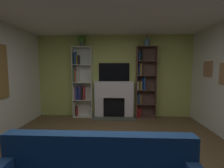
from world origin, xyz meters
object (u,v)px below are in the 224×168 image
object	(u,v)px
bookshelf_right	(144,83)
bookshelf_left	(81,83)
fireplace	(114,98)
vase_with_flowers	(147,42)
coffee_table	(103,159)
tv	(114,72)
potted_plant	(82,40)

from	to	relation	value
bookshelf_right	bookshelf_left	bearing A→B (deg)	-179.99
bookshelf_left	bookshelf_right	xyz separation A→B (m)	(2.00, 0.00, 0.02)
fireplace	bookshelf_right	distance (m)	1.06
bookshelf_right	vase_with_flowers	bearing A→B (deg)	-39.37
coffee_table	tv	bearing A→B (deg)	88.73
bookshelf_left	bookshelf_right	distance (m)	2.00
tv	vase_with_flowers	xyz separation A→B (m)	(0.99, -0.12, 0.91)
bookshelf_left	tv	bearing A→B (deg)	3.68
fireplace	bookshelf_right	bearing A→B (deg)	0.29
tv	bookshelf_right	distance (m)	0.99
tv	coffee_table	xyz separation A→B (m)	(-0.07, -3.01, -1.11)
tv	bookshelf_right	world-z (taller)	bookshelf_right
fireplace	coffee_table	bearing A→B (deg)	-91.30
vase_with_flowers	coffee_table	world-z (taller)	vase_with_flowers
bookshelf_right	vase_with_flowers	size ratio (longest dim) A/B	6.20
bookshelf_right	coffee_table	size ratio (longest dim) A/B	3.03
bookshelf_left	coffee_table	size ratio (longest dim) A/B	3.03
potted_plant	bookshelf_left	bearing A→B (deg)	144.04
fireplace	potted_plant	bearing A→B (deg)	-177.29
tv	bookshelf_right	xyz separation A→B (m)	(0.93, -0.07, -0.33)
bookshelf_left	coffee_table	xyz separation A→B (m)	(1.00, -2.94, -0.76)
bookshelf_left	vase_with_flowers	distance (m)	2.41
tv	potted_plant	bearing A→B (deg)	-173.12
bookshelf_right	potted_plant	bearing A→B (deg)	-178.46
bookshelf_left	potted_plant	xyz separation A→B (m)	(0.07, -0.05, 1.33)
bookshelf_right	vase_with_flowers	world-z (taller)	vase_with_flowers
potted_plant	coffee_table	bearing A→B (deg)	-72.18
potted_plant	bookshelf_right	bearing A→B (deg)	1.54
bookshelf_right	vase_with_flowers	xyz separation A→B (m)	(0.06, -0.05, 1.23)
bookshelf_left	potted_plant	world-z (taller)	potted_plant
tv	bookshelf_right	bearing A→B (deg)	-4.19
fireplace	vase_with_flowers	world-z (taller)	vase_with_flowers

